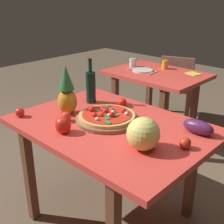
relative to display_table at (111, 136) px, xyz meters
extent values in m
plane|color=brown|center=(0.00, 0.00, -0.68)|extent=(10.00, 10.00, 0.00)
cube|color=brown|center=(-0.41, -0.41, -0.31)|extent=(0.06, 0.06, 0.73)
cube|color=brown|center=(-0.41, 0.41, -0.31)|extent=(0.06, 0.06, 0.73)
cube|color=brown|center=(0.41, 0.41, -0.31)|extent=(0.06, 0.06, 0.73)
cube|color=red|center=(0.00, 0.00, 0.07)|extent=(1.29, 0.92, 0.04)
cube|color=brown|center=(-0.87, 0.98, -0.31)|extent=(0.06, 0.06, 0.73)
cube|color=brown|center=(-0.24, 0.98, -0.31)|extent=(0.06, 0.06, 0.73)
cube|color=brown|center=(-0.87, 1.61, -0.31)|extent=(0.06, 0.06, 0.73)
cube|color=brown|center=(-0.24, 1.61, -0.31)|extent=(0.06, 0.06, 0.73)
cube|color=#DD4136|center=(-0.56, 1.30, 0.07)|extent=(1.02, 0.73, 0.04)
cube|color=brown|center=(-0.57, 2.18, -0.47)|extent=(0.04, 0.04, 0.41)
cube|color=brown|center=(-0.88, 2.06, -0.47)|extent=(0.04, 0.04, 0.41)
cube|color=brown|center=(-0.46, 1.87, -0.47)|extent=(0.04, 0.04, 0.41)
cube|color=brown|center=(-0.77, 1.75, -0.47)|extent=(0.04, 0.04, 0.41)
cube|color=brown|center=(-0.67, 1.96, -0.25)|extent=(0.51, 0.51, 0.04)
cube|color=brown|center=(-0.61, 1.80, -0.03)|extent=(0.39, 0.18, 0.40)
cylinder|color=brown|center=(-0.05, 0.02, 0.10)|extent=(0.42, 0.42, 0.02)
cylinder|color=#DFA65B|center=(-0.05, 0.02, 0.13)|extent=(0.38, 0.38, 0.02)
cylinder|color=red|center=(-0.05, 0.02, 0.14)|extent=(0.34, 0.34, 0.00)
sphere|color=red|center=(-0.06, -0.03, 0.15)|extent=(0.03, 0.03, 0.03)
sphere|color=red|center=(0.00, 0.01, 0.15)|extent=(0.04, 0.04, 0.04)
sphere|color=red|center=(-0.09, -0.07, 0.15)|extent=(0.03, 0.03, 0.03)
sphere|color=red|center=(-0.05, 0.06, 0.15)|extent=(0.04, 0.04, 0.04)
sphere|color=red|center=(-0.11, 0.04, 0.15)|extent=(0.04, 0.04, 0.04)
sphere|color=red|center=(0.01, 0.12, 0.15)|extent=(0.04, 0.04, 0.04)
sphere|color=red|center=(-0.08, 0.03, 0.15)|extent=(0.04, 0.04, 0.04)
sphere|color=red|center=(-0.17, -0.02, 0.15)|extent=(0.04, 0.04, 0.04)
cube|color=#2C7F3A|center=(0.00, -0.03, 0.14)|extent=(0.05, 0.04, 0.00)
cube|color=#267B2E|center=(-0.14, 0.02, 0.14)|extent=(0.03, 0.05, 0.00)
cube|color=#348339|center=(0.01, 0.04, 0.14)|extent=(0.03, 0.04, 0.00)
cube|color=#257335|center=(-0.02, -0.01, 0.14)|extent=(0.05, 0.05, 0.00)
cube|color=#388338|center=(0.05, -0.08, 0.14)|extent=(0.05, 0.03, 0.00)
cube|color=#3A7F31|center=(0.02, 0.13, 0.14)|extent=(0.05, 0.05, 0.00)
cube|color=#357830|center=(-0.15, 0.12, 0.14)|extent=(0.04, 0.05, 0.00)
sphere|color=#F7E4D0|center=(-0.03, -0.10, 0.15)|extent=(0.03, 0.03, 0.03)
sphere|color=white|center=(-0.01, 0.00, 0.15)|extent=(0.03, 0.03, 0.03)
sphere|color=white|center=(-0.03, 0.05, 0.15)|extent=(0.03, 0.03, 0.03)
sphere|color=white|center=(0.05, 0.10, 0.15)|extent=(0.03, 0.03, 0.03)
cylinder|color=black|center=(-0.40, 0.19, 0.21)|extent=(0.08, 0.08, 0.24)
cylinder|color=black|center=(-0.40, 0.19, 0.38)|extent=(0.03, 0.03, 0.09)
cylinder|color=black|center=(-0.40, 0.19, 0.43)|extent=(0.03, 0.03, 0.02)
ellipsoid|color=#C28725|center=(-0.35, -0.08, 0.18)|extent=(0.14, 0.14, 0.18)
cone|color=#266430|center=(-0.35, -0.08, 0.36)|extent=(0.11, 0.11, 0.17)
sphere|color=#DBD166|center=(0.36, -0.12, 0.18)|extent=(0.19, 0.19, 0.19)
ellipsoid|color=red|center=(-0.13, -0.29, 0.14)|extent=(0.10, 0.10, 0.11)
ellipsoid|color=#4A1D45|center=(0.48, 0.26, 0.13)|extent=(0.20, 0.10, 0.09)
sphere|color=red|center=(-0.25, -0.17, 0.12)|extent=(0.07, 0.07, 0.07)
sphere|color=red|center=(-0.16, 0.29, 0.12)|extent=(0.07, 0.07, 0.07)
sphere|color=red|center=(0.52, 0.05, 0.12)|extent=(0.07, 0.07, 0.07)
sphere|color=red|center=(-0.54, -0.35, 0.12)|extent=(0.06, 0.06, 0.06)
cylinder|color=gold|center=(-0.59, 1.49, 0.14)|extent=(0.07, 0.07, 0.10)
cylinder|color=silver|center=(-0.91, 1.32, 0.14)|extent=(0.07, 0.07, 0.10)
cylinder|color=white|center=(-0.70, 1.24, 0.10)|extent=(0.22, 0.22, 0.02)
cube|color=silver|center=(-0.84, 1.24, 0.09)|extent=(0.02, 0.18, 0.01)
cube|color=silver|center=(-0.56, 1.24, 0.09)|extent=(0.03, 0.18, 0.01)
cube|color=yellow|center=(-0.24, 1.52, 0.09)|extent=(0.17, 0.15, 0.01)
camera|label=1|loc=(1.22, -1.28, 0.90)|focal=47.20mm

